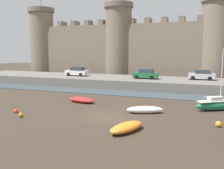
% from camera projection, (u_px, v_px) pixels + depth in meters
% --- Properties ---
extents(ground_plane, '(160.00, 160.00, 0.00)m').
position_uv_depth(ground_plane, '(105.00, 117.00, 24.71)').
color(ground_plane, '#382D23').
extents(water_channel, '(80.00, 4.50, 0.10)m').
position_uv_depth(water_channel, '(141.00, 94.00, 36.86)').
color(water_channel, '#3D4C56').
rests_on(water_channel, ground).
extents(quay_road, '(70.39, 10.00, 1.51)m').
position_uv_depth(quay_road, '(152.00, 83.00, 43.48)').
color(quay_road, '#666059').
rests_on(quay_road, ground).
extents(castle, '(64.57, 6.18, 18.99)m').
position_uv_depth(castle, '(164.00, 46.00, 52.58)').
color(castle, '#7A6B5B').
rests_on(castle, ground).
extents(rowboat_near_channel_right, '(2.52, 3.83, 0.70)m').
position_uv_depth(rowboat_near_channel_right, '(127.00, 127.00, 20.24)').
color(rowboat_near_channel_right, orange).
rests_on(rowboat_near_channel_right, ground).
extents(rowboat_midflat_centre, '(3.77, 2.10, 0.65)m').
position_uv_depth(rowboat_midflat_centre, '(82.00, 100.00, 31.37)').
color(rowboat_midflat_centre, red).
rests_on(rowboat_midflat_centre, ground).
extents(sailboat_near_channel_left, '(4.84, 3.81, 6.40)m').
position_uv_depth(sailboat_near_channel_left, '(218.00, 105.00, 27.34)').
color(sailboat_near_channel_left, '#1E6B47').
rests_on(sailboat_near_channel_left, ground).
extents(rowboat_midflat_left, '(3.81, 2.40, 0.72)m').
position_uv_depth(rowboat_midflat_left, '(145.00, 110.00, 26.11)').
color(rowboat_midflat_left, silver).
rests_on(rowboat_midflat_left, ground).
extents(mooring_buoy_mid_mud, '(0.42, 0.42, 0.42)m').
position_uv_depth(mooring_buoy_mid_mud, '(21.00, 115.00, 24.58)').
color(mooring_buoy_mid_mud, orange).
rests_on(mooring_buoy_mid_mud, ground).
extents(mooring_buoy_near_shore, '(0.49, 0.49, 0.49)m').
position_uv_depth(mooring_buoy_near_shore, '(218.00, 124.00, 21.43)').
color(mooring_buoy_near_shore, orange).
rests_on(mooring_buoy_near_shore, ground).
extents(mooring_buoy_off_centre, '(0.39, 0.39, 0.39)m').
position_uv_depth(mooring_buoy_off_centre, '(16.00, 111.00, 26.23)').
color(mooring_buoy_off_centre, '#E04C1E').
rests_on(mooring_buoy_off_centre, ground).
extents(car_quay_centre_east, '(4.10, 1.89, 1.62)m').
position_uv_depth(car_quay_centre_east, '(202.00, 75.00, 41.76)').
color(car_quay_centre_east, '#B2B5B7').
rests_on(car_quay_centre_east, quay_road).
extents(car_quay_west, '(4.10, 1.89, 1.62)m').
position_uv_depth(car_quay_west, '(77.00, 72.00, 48.05)').
color(car_quay_west, silver).
rests_on(car_quay_west, quay_road).
extents(car_quay_centre_west, '(4.10, 1.89, 1.62)m').
position_uv_depth(car_quay_centre_west, '(146.00, 74.00, 43.26)').
color(car_quay_centre_west, '#1E6638').
rests_on(car_quay_centre_west, quay_road).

